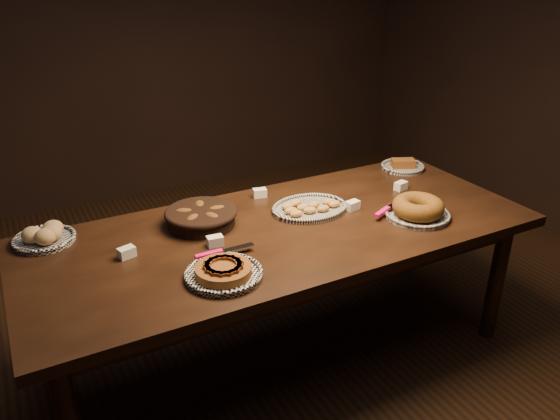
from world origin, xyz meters
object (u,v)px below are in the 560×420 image
bundt_cake_plate (418,209)px  madeleine_platter (309,208)px  buffet_table (284,242)px  apple_tart_plate (224,272)px

bundt_cake_plate → madeleine_platter: bearing=150.5°
buffet_table → bundt_cake_plate: bearing=-18.0°
madeleine_platter → bundt_cake_plate: size_ratio=1.04×
madeleine_platter → bundt_cake_plate: (0.43, -0.31, 0.02)m
madeleine_platter → bundt_cake_plate: bundt_cake_plate is taller
apple_tart_plate → bundt_cake_plate: bearing=19.5°
buffet_table → bundt_cake_plate: 0.67m
apple_tart_plate → madeleine_platter: 0.72m
apple_tart_plate → madeleine_platter: apple_tart_plate is taller
buffet_table → apple_tart_plate: apple_tart_plate is taller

